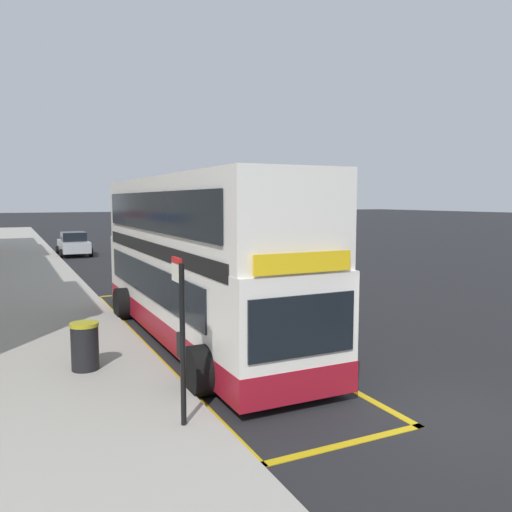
# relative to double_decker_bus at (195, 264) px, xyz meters

# --- Properties ---
(ground_plane) EXTENTS (260.00, 260.00, 0.00)m
(ground_plane) POSITION_rel_double_decker_bus_xyz_m (2.46, 24.86, -2.07)
(ground_plane) COLOR black
(pavement_near) EXTENTS (6.00, 76.00, 0.14)m
(pavement_near) POSITION_rel_double_decker_bus_xyz_m (-4.54, 24.86, -2.00)
(pavement_near) COLOR #A39E93
(pavement_near) RESTS_ON ground
(double_decker_bus) EXTENTS (3.16, 11.51, 4.40)m
(double_decker_bus) POSITION_rel_double_decker_bus_xyz_m (0.00, 0.00, 0.00)
(double_decker_bus) COLOR white
(double_decker_bus) RESTS_ON ground
(bus_bay_markings) EXTENTS (3.12, 14.61, 0.01)m
(bus_bay_markings) POSITION_rel_double_decker_bus_xyz_m (0.02, 0.18, -2.06)
(bus_bay_markings) COLOR gold
(bus_bay_markings) RESTS_ON ground
(bus_stop_sign) EXTENTS (0.09, 0.51, 2.73)m
(bus_stop_sign) POSITION_rel_double_decker_bus_xyz_m (-2.13, -5.47, -0.32)
(bus_stop_sign) COLOR black
(bus_stop_sign) RESTS_ON pavement_near
(parked_car_silver_behind) EXTENTS (2.09, 4.20, 1.62)m
(parked_car_silver_behind) POSITION_rel_double_decker_bus_xyz_m (-0.48, 23.83, -1.27)
(parked_car_silver_behind) COLOR #B2B5BA
(parked_car_silver_behind) RESTS_ON ground
(parked_car_silver_far) EXTENTS (2.09, 4.20, 1.62)m
(parked_car_silver_far) POSITION_rel_double_decker_bus_xyz_m (5.55, 23.45, -1.27)
(parked_car_silver_far) COLOR #B2B5BA
(parked_car_silver_far) RESTS_ON ground
(litter_bin) EXTENTS (0.61, 0.61, 1.03)m
(litter_bin) POSITION_rel_double_decker_bus_xyz_m (-3.19, -1.95, -1.40)
(litter_bin) COLOR black
(litter_bin) RESTS_ON pavement_near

